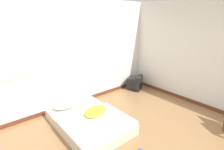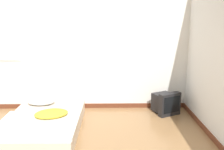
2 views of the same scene
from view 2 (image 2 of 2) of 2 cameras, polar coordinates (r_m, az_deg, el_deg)
wall_back at (r=5.08m, az=-12.28°, el=6.55°), size 7.54×0.08×2.60m
mattress_bed at (r=4.35m, az=-15.47°, el=-10.40°), size 1.23×1.75×0.37m
crt_tv at (r=5.00m, az=12.12°, el=-6.28°), size 0.55×0.55×0.44m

